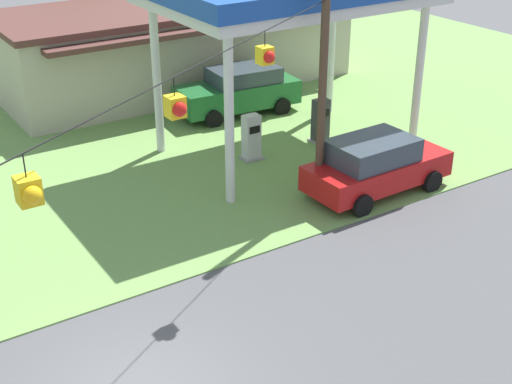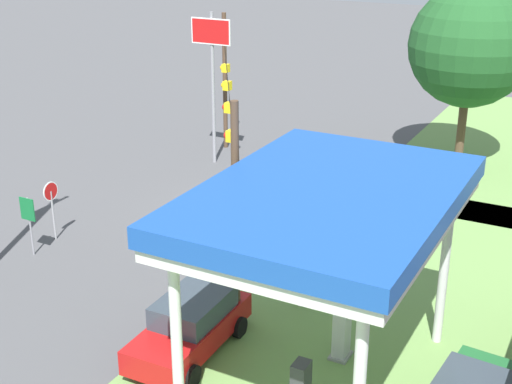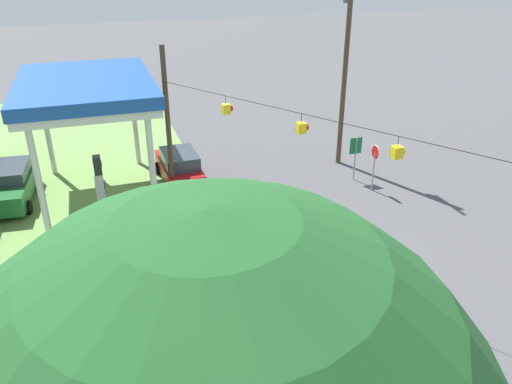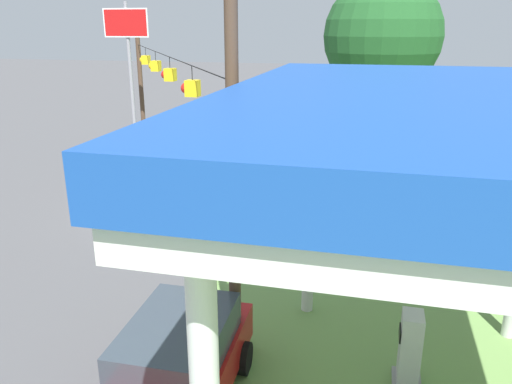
# 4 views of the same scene
# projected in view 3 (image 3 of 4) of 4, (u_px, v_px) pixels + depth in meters

# --- Properties ---
(ground_plane) EXTENTS (160.00, 160.00, 0.00)m
(ground_plane) POSITION_uv_depth(u_px,v_px,m) (335.00, 266.00, 19.77)
(ground_plane) COLOR #4C4C4F
(gas_station_canopy) EXTENTS (8.76, 6.04, 5.99)m
(gas_station_canopy) POSITION_uv_depth(u_px,v_px,m) (86.00, 90.00, 23.14)
(gas_station_canopy) COLOR silver
(gas_station_canopy) RESTS_ON ground
(fuel_pump_near) EXTENTS (0.71, 0.56, 1.59)m
(fuel_pump_near) POSITION_uv_depth(u_px,v_px,m) (101.00, 194.00, 23.94)
(fuel_pump_near) COLOR gray
(fuel_pump_near) RESTS_ON ground
(fuel_pump_far) EXTENTS (0.71, 0.56, 1.59)m
(fuel_pump_far) POSITION_uv_depth(u_px,v_px,m) (98.00, 171.00, 26.42)
(fuel_pump_far) COLOR gray
(fuel_pump_far) RESTS_ON ground
(car_at_pumps_front) EXTENTS (4.63, 2.19, 1.79)m
(car_at_pumps_front) POSITION_uv_depth(u_px,v_px,m) (179.00, 166.00, 26.57)
(car_at_pumps_front) COLOR #AD1414
(car_at_pumps_front) RESTS_ON ground
(car_at_pumps_rear) EXTENTS (4.91, 2.40, 1.85)m
(car_at_pumps_rear) POSITION_uv_depth(u_px,v_px,m) (11.00, 184.00, 24.45)
(car_at_pumps_rear) COLOR #1E602D
(car_at_pumps_rear) RESTS_ON ground
(stop_sign_roadside) EXTENTS (0.80, 0.08, 2.50)m
(stop_sign_roadside) POSITION_uv_depth(u_px,v_px,m) (375.00, 158.00, 25.28)
(stop_sign_roadside) COLOR #99999E
(stop_sign_roadside) RESTS_ON ground
(route_sign) EXTENTS (0.10, 0.70, 2.40)m
(route_sign) POSITION_uv_depth(u_px,v_px,m) (356.00, 150.00, 26.56)
(route_sign) COLOR gray
(route_sign) RESTS_ON ground
(utility_pole_main) EXTENTS (2.20, 0.44, 10.94)m
(utility_pole_main) POSITION_uv_depth(u_px,v_px,m) (346.00, 58.00, 26.88)
(utility_pole_main) COLOR #4C3828
(utility_pole_main) RESTS_ON ground
(signal_span_gantry) EXTENTS (16.69, 10.24, 7.53)m
(signal_span_gantry) POSITION_uv_depth(u_px,v_px,m) (344.00, 170.00, 17.98)
(signal_span_gantry) COLOR #4C3828
(signal_span_gantry) RESTS_ON ground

